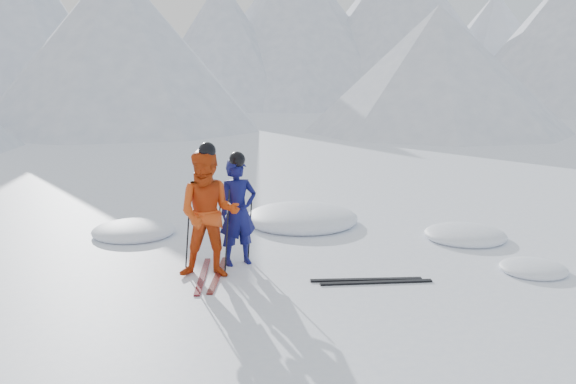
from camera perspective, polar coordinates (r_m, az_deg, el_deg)
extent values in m
plane|color=white|center=(10.57, 7.71, -6.01)|extent=(160.00, 160.00, 0.00)
cone|color=#B2BCD1|center=(50.50, -24.55, 14.84)|extent=(23.96, 23.96, 14.35)
cone|color=#B2BCD1|center=(60.63, -16.65, 13.44)|extent=(17.69, 17.69, 11.93)
cone|color=#B2BCD1|center=(53.53, -6.18, 13.61)|extent=(19.63, 19.63, 10.85)
cone|color=#B2BCD1|center=(57.85, 0.68, 15.12)|extent=(23.31, 23.31, 14.15)
cone|color=#B2BCD1|center=(59.97, 10.39, 15.16)|extent=(28.94, 28.94, 14.88)
cone|color=silver|center=(65.41, 18.63, 12.62)|extent=(24.45, 24.45, 10.76)
cone|color=#B2BCD1|center=(33.36, 13.73, 11.13)|extent=(14.00, 14.00, 6.50)
cone|color=#B2BCD1|center=(35.31, -15.59, 13.05)|extent=(16.00, 16.00, 9.00)
imported|color=#0D1050|center=(9.90, -4.70, -1.87)|extent=(0.71, 0.54, 1.75)
imported|color=#C83F10|center=(9.31, -7.42, -2.06)|extent=(1.12, 0.97, 1.97)
cylinder|color=black|center=(10.07, -6.51, -3.39)|extent=(0.12, 0.08, 1.16)
cylinder|color=black|center=(10.25, -3.55, -3.07)|extent=(0.12, 0.07, 1.17)
cylinder|color=black|center=(9.60, -9.35, -3.74)|extent=(0.13, 0.10, 1.31)
cylinder|color=black|center=(9.58, -5.71, -3.68)|extent=(0.13, 0.09, 1.31)
cube|color=black|center=(9.56, -7.99, -7.78)|extent=(0.47, 1.68, 0.03)
cube|color=black|center=(9.59, -6.56, -7.68)|extent=(0.58, 1.65, 0.03)
cube|color=black|center=(9.38, 7.32, -8.14)|extent=(1.68, 0.43, 0.03)
cube|color=black|center=(9.29, 8.25, -8.36)|extent=(1.69, 0.37, 0.03)
ellipsoid|color=white|center=(12.22, -14.20, -3.88)|extent=(1.60, 1.60, 0.35)
ellipsoid|color=white|center=(12.04, 16.21, -4.21)|extent=(1.53, 1.53, 0.34)
ellipsoid|color=white|center=(12.73, 1.27, -2.94)|extent=(2.35, 2.35, 0.52)
ellipsoid|color=white|center=(10.46, 21.96, -6.92)|extent=(1.05, 1.05, 0.23)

